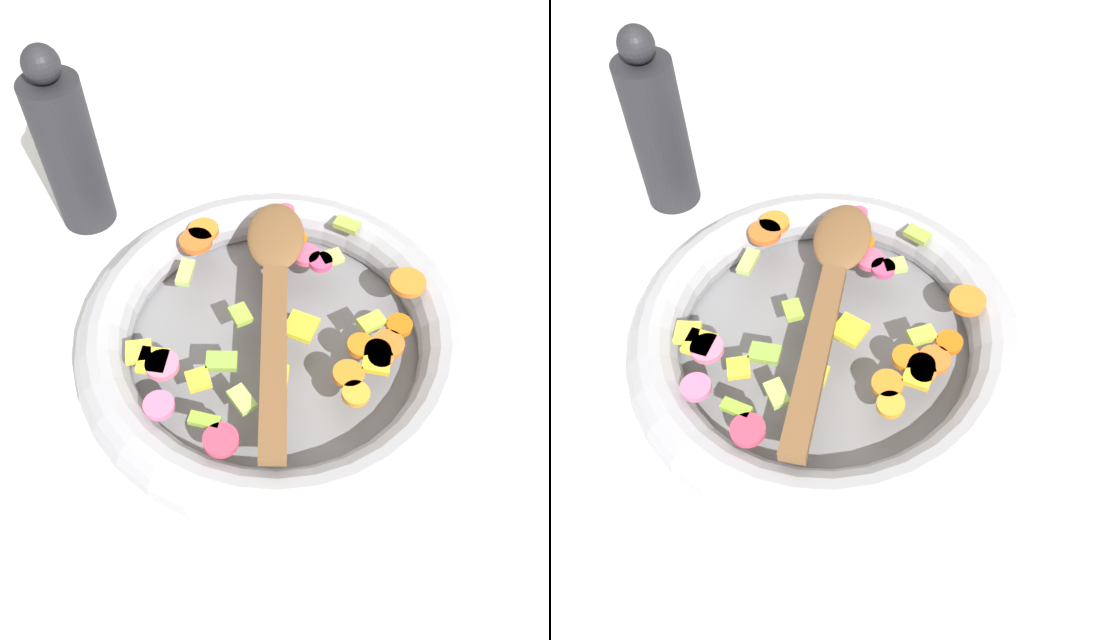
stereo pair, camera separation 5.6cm
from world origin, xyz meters
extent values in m
plane|color=silver|center=(0.00, 0.00, 0.00)|extent=(4.00, 4.00, 0.00)
cylinder|color=slate|center=(0.00, 0.00, 0.01)|extent=(0.32, 0.32, 0.01)
torus|color=#9E9EA5|center=(0.00, 0.00, 0.03)|extent=(0.37, 0.37, 0.05)
cylinder|color=orange|center=(-0.06, -0.11, 0.05)|extent=(0.04, 0.04, 0.01)
cylinder|color=orange|center=(0.01, 0.10, 0.05)|extent=(0.02, 0.02, 0.01)
cylinder|color=orange|center=(-0.08, -0.11, 0.05)|extent=(0.04, 0.04, 0.01)
cylinder|color=orange|center=(-0.09, 0.10, 0.05)|extent=(0.04, 0.04, 0.01)
cylinder|color=orange|center=(-0.10, -0.02, 0.05)|extent=(0.02, 0.02, 0.01)
cylinder|color=orange|center=(0.03, 0.08, 0.05)|extent=(0.04, 0.04, 0.01)
cylinder|color=orange|center=(0.05, 0.09, 0.05)|extent=(0.03, 0.03, 0.01)
cylinder|color=orange|center=(0.00, 0.08, 0.05)|extent=(0.03, 0.03, 0.01)
cylinder|color=orange|center=(-0.01, 0.10, 0.05)|extent=(0.03, 0.03, 0.01)
cylinder|color=#D95F0F|center=(-0.03, 0.11, 0.05)|extent=(0.03, 0.03, 0.01)
cube|color=#A9DB5F|center=(0.09, 0.01, 0.05)|extent=(0.03, 0.03, 0.01)
cube|color=#95C33E|center=(0.01, -0.03, 0.05)|extent=(0.03, 0.03, 0.01)
cube|color=#83AB3D|center=(0.06, -0.03, 0.05)|extent=(0.03, 0.03, 0.01)
cube|color=#96B33F|center=(-0.14, 0.02, 0.05)|extent=(0.02, 0.03, 0.01)
cube|color=#84B332|center=(0.12, -0.01, 0.05)|extent=(0.01, 0.03, 0.01)
cube|color=#B3D563|center=(-0.02, -0.10, 0.05)|extent=(0.03, 0.02, 0.01)
cube|color=#B4D75E|center=(-0.09, 0.02, 0.05)|extent=(0.03, 0.03, 0.01)
cube|color=#A9CF3A|center=(-0.03, 0.08, 0.05)|extent=(0.03, 0.03, 0.01)
cylinder|color=#DE466D|center=(0.00, 0.10, 0.05)|extent=(0.03, 0.03, 0.01)
cylinder|color=#E64A71|center=(-0.13, -0.04, 0.05)|extent=(0.03, 0.03, 0.01)
cylinder|color=pink|center=(0.12, -0.05, 0.05)|extent=(0.04, 0.04, 0.01)
cylinder|color=#D14575|center=(-0.08, 0.02, 0.05)|extent=(0.03, 0.03, 0.01)
cylinder|color=#D53B5A|center=(0.13, 0.01, 0.05)|extent=(0.04, 0.04, 0.01)
cylinder|color=#C9435A|center=(-0.08, -0.02, 0.05)|extent=(0.03, 0.03, 0.01)
cylinder|color=#E0547D|center=(-0.08, 0.00, 0.05)|extent=(0.03, 0.03, 0.01)
cylinder|color=pink|center=(0.08, -0.07, 0.05)|extent=(0.04, 0.04, 0.01)
cube|color=yellow|center=(0.08, -0.10, 0.05)|extent=(0.03, 0.03, 0.01)
cube|color=yellow|center=(0.08, -0.04, 0.05)|extent=(0.03, 0.03, 0.01)
cube|color=yellow|center=(0.00, 0.03, 0.05)|extent=(0.03, 0.03, 0.01)
cube|color=gold|center=(0.01, 0.10, 0.05)|extent=(0.03, 0.03, 0.01)
cube|color=yellow|center=(0.05, 0.02, 0.05)|extent=(0.02, 0.02, 0.01)
cube|color=yellow|center=(0.08, -0.08, 0.05)|extent=(0.03, 0.03, 0.01)
cube|color=brown|center=(0.04, 0.02, 0.06)|extent=(0.19, 0.09, 0.01)
ellipsoid|color=brown|center=(-0.09, -0.03, 0.06)|extent=(0.10, 0.08, 0.01)
cylinder|color=#232328|center=(-0.09, -0.26, 0.09)|extent=(0.06, 0.06, 0.17)
sphere|color=#232328|center=(-0.09, -0.26, 0.19)|extent=(0.04, 0.04, 0.04)
camera|label=1|loc=(0.31, 0.12, 0.50)|focal=35.00mm
camera|label=2|loc=(0.29, 0.17, 0.50)|focal=35.00mm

